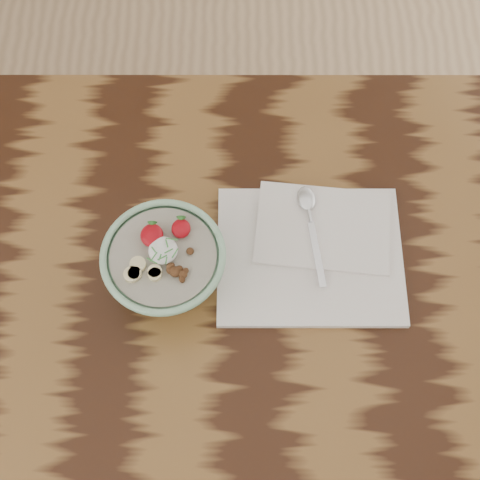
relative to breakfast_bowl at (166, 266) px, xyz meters
The scene contains 4 objects.
table 18.80cm from the breakfast_bowl, 137.36° to the right, with size 160.00×90.00×75.00cm.
breakfast_bowl is the anchor object (origin of this frame).
napkin 22.18cm from the breakfast_bowl, 12.42° to the left, with size 27.24×23.01×1.68cm.
spoon 23.35cm from the breakfast_bowl, 26.25° to the left, with size 3.97×16.54×0.86cm.
Camera 1 is at (18.67, -27.55, 166.30)cm, focal length 50.00 mm.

